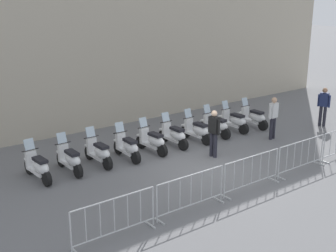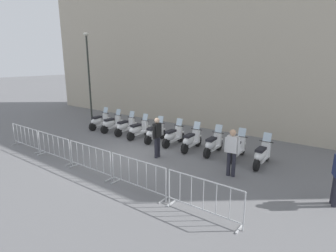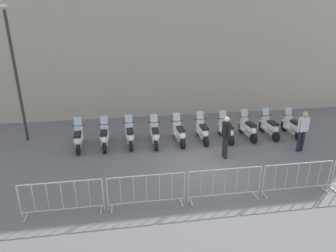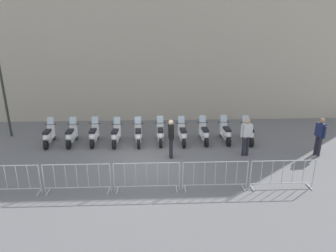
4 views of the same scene
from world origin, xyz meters
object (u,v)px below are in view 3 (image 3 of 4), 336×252
motorcycle_3 (155,135)px  officer_near_row_end (303,129)px  motorcycle_4 (180,134)px  motorcycle_0 (78,139)px  motorcycle_7 (249,129)px  barrier_segment_0 (62,199)px  barrier_segment_2 (225,184)px  officer_mid_plaza (226,135)px  motorcycle_6 (227,131)px  barrier_segment_3 (297,178)px  barrier_segment_1 (147,191)px  motorcycle_8 (270,128)px  motorcycle_2 (130,136)px  motorcycle_5 (203,132)px  motorcycle_9 (293,127)px  street_lamp (14,63)px  motorcycle_1 (105,138)px

motorcycle_3 → officer_near_row_end: size_ratio=1.00×
motorcycle_4 → motorcycle_0: bearing=-176.6°
motorcycle_7 → barrier_segment_0: motorcycle_7 is taller
motorcycle_0 → barrier_segment_0: 4.46m
motorcycle_0 → motorcycle_4: same height
barrier_segment_2 → officer_near_row_end: bearing=38.0°
motorcycle_0 → officer_mid_plaza: size_ratio=1.00×
motorcycle_6 → barrier_segment_3: motorcycle_6 is taller
motorcycle_0 → barrier_segment_1: 5.11m
officer_mid_plaza → motorcycle_6: bearing=72.8°
motorcycle_8 → motorcycle_7: bearing=-173.9°
barrier_segment_0 → barrier_segment_2: size_ratio=1.00×
motorcycle_0 → motorcycle_7: bearing=4.5°
barrier_segment_1 → motorcycle_2: bearing=98.7°
motorcycle_2 → motorcycle_6: same height
motorcycle_5 → motorcycle_7: 2.17m
barrier_segment_1 → officer_near_row_end: bearing=27.5°
motorcycle_0 → motorcycle_6: same height
motorcycle_8 → motorcycle_0: bearing=-175.3°
motorcycle_4 → motorcycle_9: bearing=4.4°
motorcycle_2 → motorcycle_8: 6.49m
motorcycle_3 → motorcycle_8: same height
motorcycle_2 → motorcycle_3: same height
motorcycle_6 → officer_mid_plaza: bearing=-107.2°
barrier_segment_1 → barrier_segment_3: size_ratio=1.00×
street_lamp → officer_mid_plaza: (8.50, -2.42, -2.50)m
motorcycle_6 → motorcycle_7: 1.08m
motorcycle_1 → barrier_segment_0: motorcycle_1 is taller
motorcycle_1 → motorcycle_3: bearing=2.0°
motorcycle_8 → barrier_segment_2: size_ratio=0.76×
motorcycle_2 → barrier_segment_3: size_ratio=0.76×
barrier_segment_1 → officer_mid_plaza: size_ratio=1.32×
motorcycle_1 → street_lamp: street_lamp is taller
motorcycle_1 → barrier_segment_0: bearing=-97.6°
motorcycle_7 → barrier_segment_1: motorcycle_7 is taller
motorcycle_0 → barrier_segment_0: size_ratio=0.76×
motorcycle_3 → barrier_segment_1: bearing=-95.2°
motorcycle_8 → street_lamp: street_lamp is taller
barrier_segment_3 → motorcycle_1: bearing=148.5°
motorcycle_1 → motorcycle_4: same height
motorcycle_8 → barrier_segment_3: 4.72m
motorcycle_3 → motorcycle_6: bearing=4.8°
motorcycle_7 → barrier_segment_2: (-2.36, -4.66, 0.07)m
motorcycle_3 → motorcycle_4: size_ratio=1.00×
motorcycle_9 → motorcycle_8: bearing=178.4°
barrier_segment_3 → street_lamp: size_ratio=0.39×
street_lamp → barrier_segment_3: bearing=-26.6°
motorcycle_8 → officer_mid_plaza: bearing=-143.6°
motorcycle_0 → barrier_segment_2: motorcycle_0 is taller
motorcycle_1 → barrier_segment_2: (4.12, -4.16, 0.07)m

